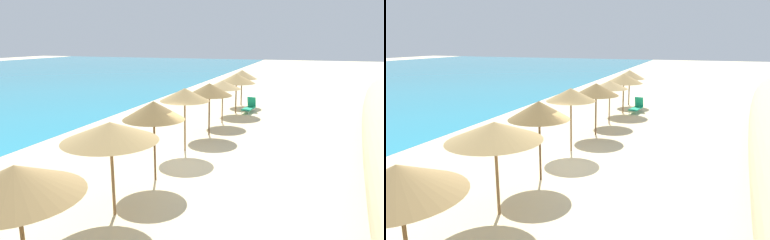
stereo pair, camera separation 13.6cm
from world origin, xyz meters
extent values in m
plane|color=beige|center=(0.00, 0.00, 0.00)|extent=(160.00, 160.00, 0.00)
cone|color=olive|center=(-6.98, 0.33, 2.40)|extent=(2.50, 2.50, 0.58)
cylinder|color=brown|center=(-3.70, 0.44, 1.18)|extent=(0.09, 0.09, 2.36)
cone|color=#9E7F4C|center=(-3.70, 0.44, 2.47)|extent=(2.65, 2.65, 0.53)
cylinder|color=brown|center=(-1.03, 0.43, 1.19)|extent=(0.08, 0.08, 2.38)
cone|color=olive|center=(-1.03, 0.43, 2.55)|extent=(2.16, 2.16, 0.64)
cylinder|color=brown|center=(2.38, 0.58, 1.23)|extent=(0.08, 0.08, 2.45)
cone|color=#9E7F4C|center=(2.38, 0.58, 2.58)|extent=(2.19, 2.19, 0.56)
cylinder|color=brown|center=(5.37, 0.35, 1.13)|extent=(0.08, 0.08, 2.26)
cone|color=olive|center=(5.37, 0.35, 2.43)|extent=(2.36, 2.36, 0.63)
cylinder|color=brown|center=(8.21, 0.38, 1.12)|extent=(0.07, 0.07, 2.24)
cone|color=tan|center=(8.21, 0.38, 2.33)|extent=(2.20, 2.20, 0.48)
cylinder|color=brown|center=(11.34, 0.24, 1.11)|extent=(0.10, 0.10, 2.22)
cone|color=#9E7F4C|center=(11.34, 0.24, 2.39)|extent=(2.57, 2.57, 0.64)
cylinder|color=brown|center=(14.48, 0.50, 1.09)|extent=(0.09, 0.09, 2.18)
cone|color=tan|center=(14.48, 0.50, 2.36)|extent=(2.31, 2.31, 0.66)
cube|color=#199972|center=(11.73, -0.56, 0.29)|extent=(1.55, 0.79, 0.07)
cube|color=#199972|center=(12.42, -0.66, 0.65)|extent=(0.28, 0.61, 0.71)
cylinder|color=silver|center=(11.14, -0.23, 0.13)|extent=(0.04, 0.04, 0.25)
cylinder|color=silver|center=(11.07, -0.72, 0.13)|extent=(0.04, 0.04, 0.25)
cylinder|color=silver|center=(12.39, -0.40, 0.13)|extent=(0.04, 0.04, 0.25)
cylinder|color=silver|center=(12.32, -0.90, 0.13)|extent=(0.04, 0.04, 0.25)
camera|label=1|loc=(-11.33, -4.63, 4.87)|focal=31.86mm
camera|label=2|loc=(-11.29, -4.76, 4.87)|focal=31.86mm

